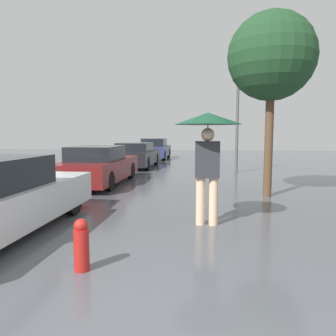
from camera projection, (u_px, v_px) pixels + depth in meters
name	position (u px, v px, depth m)	size (l,w,h in m)	color
pedestrian	(208.00, 135.00, 5.72)	(1.17, 1.17, 2.00)	beige
parked_car_second	(98.00, 166.00, 10.64)	(1.67, 4.34, 1.23)	maroon
parked_car_third	(136.00, 155.00, 15.96)	(1.75, 4.26, 1.18)	black
parked_car_farthest	(155.00, 149.00, 21.07)	(1.67, 3.95, 1.30)	navy
tree	(271.00, 57.00, 8.18)	(2.19, 2.19, 4.65)	brown
street_lamp	(237.00, 118.00, 13.45)	(0.25, 0.25, 3.89)	#515456
fire_hydrant	(81.00, 245.00, 3.90)	(0.18, 0.18, 0.63)	#B21E19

